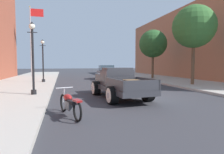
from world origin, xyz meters
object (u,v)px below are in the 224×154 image
at_px(motorcycle_parked, 70,103).
at_px(flagpole, 32,34).
at_px(car_background_grey, 106,73).
at_px(street_tree_nearest, 194,27).
at_px(street_lamp_near, 33,52).
at_px(hotrod_truck_gunmetal, 118,83).
at_px(street_lamp_far, 43,57).
at_px(street_tree_second, 153,44).

distance_m(motorcycle_parked, flagpole, 21.69).
height_order(car_background_grey, street_tree_nearest, street_tree_nearest).
relative_size(motorcycle_parked, street_lamp_near, 0.53).
relative_size(hotrod_truck_gunmetal, street_lamp_far, 1.31).
xyz_separation_m(flagpole, street_tree_second, (13.86, -6.95, -1.67)).
bearing_deg(car_background_grey, street_tree_second, -16.74).
distance_m(street_lamp_far, flagpole, 9.64).
distance_m(hotrod_truck_gunmetal, flagpole, 19.30).
bearing_deg(street_lamp_far, motorcycle_parked, -80.98).
bearing_deg(hotrod_truck_gunmetal, motorcycle_parked, -129.36).
height_order(motorcycle_parked, car_background_grey, car_background_grey).
height_order(motorcycle_parked, street_tree_nearest, street_tree_nearest).
bearing_deg(motorcycle_parked, street_tree_nearest, 33.89).
bearing_deg(street_lamp_far, car_background_grey, 27.22).
distance_m(street_lamp_near, street_tree_nearest, 12.13).
relative_size(hotrod_truck_gunmetal, motorcycle_parked, 2.46).
bearing_deg(car_background_grey, street_lamp_near, -120.72).
distance_m(motorcycle_parked, street_lamp_near, 5.09).
xyz_separation_m(motorcycle_parked, street_tree_nearest, (9.96, 6.69, 4.29)).
bearing_deg(flagpole, car_background_grey, -31.86).
bearing_deg(street_lamp_far, street_lamp_near, -88.74).
relative_size(hotrod_truck_gunmetal, car_background_grey, 1.15).
bearing_deg(car_background_grey, hotrod_truck_gunmetal, -99.98).
distance_m(motorcycle_parked, street_tree_nearest, 12.74).
bearing_deg(street_lamp_near, street_lamp_far, 91.26).
height_order(flagpole, street_tree_nearest, flagpole).
relative_size(street_lamp_near, street_lamp_far, 1.00).
distance_m(street_tree_nearest, street_tree_second, 7.05).
bearing_deg(motorcycle_parked, street_lamp_near, 111.42).
distance_m(street_lamp_far, street_tree_nearest, 13.13).
xyz_separation_m(hotrod_truck_gunmetal, car_background_grey, (2.12, 12.06, 0.01)).
xyz_separation_m(hotrod_truck_gunmetal, motorcycle_parked, (-2.64, -3.21, -0.31)).
xyz_separation_m(street_lamp_near, street_lamp_far, (-0.16, 7.48, 0.00)).
height_order(street_lamp_near, flagpole, flagpole).
xyz_separation_m(car_background_grey, street_lamp_far, (-6.64, -3.42, 1.62)).
height_order(hotrod_truck_gunmetal, street_tree_second, street_tree_second).
relative_size(street_lamp_near, flagpole, 0.42).
bearing_deg(motorcycle_parked, street_lamp_far, 99.02).
distance_m(flagpole, street_tree_nearest, 19.71).
bearing_deg(motorcycle_parked, street_tree_second, 54.02).
height_order(car_background_grey, street_lamp_far, street_lamp_far).
height_order(street_lamp_far, street_tree_second, street_tree_second).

